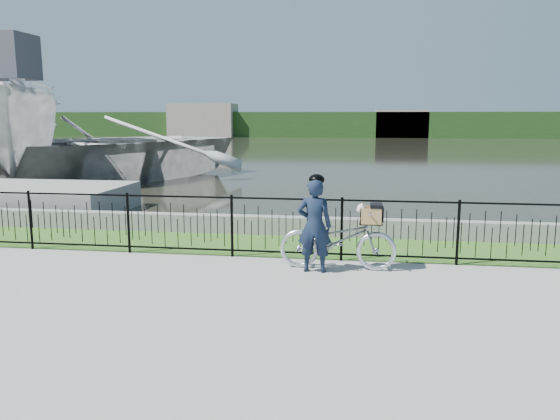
% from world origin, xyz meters
% --- Properties ---
extents(ground, '(120.00, 120.00, 0.00)m').
position_xyz_m(ground, '(0.00, 0.00, 0.00)').
color(ground, gray).
rests_on(ground, ground).
extents(grass_strip, '(60.00, 2.00, 0.01)m').
position_xyz_m(grass_strip, '(0.00, 2.60, 0.00)').
color(grass_strip, '#376720').
rests_on(grass_strip, ground).
extents(water, '(120.00, 120.00, 0.00)m').
position_xyz_m(water, '(0.00, 33.00, 0.00)').
color(water, '#27271E').
rests_on(water, ground).
extents(quay_wall, '(60.00, 0.30, 0.40)m').
position_xyz_m(quay_wall, '(0.00, 3.60, 0.20)').
color(quay_wall, gray).
rests_on(quay_wall, ground).
extents(fence, '(14.00, 0.06, 1.15)m').
position_xyz_m(fence, '(0.00, 1.60, 0.58)').
color(fence, black).
rests_on(fence, ground).
extents(far_treeline, '(120.00, 6.00, 3.00)m').
position_xyz_m(far_treeline, '(0.00, 60.00, 1.50)').
color(far_treeline, '#23441A').
rests_on(far_treeline, ground).
extents(far_building_left, '(8.00, 4.00, 4.00)m').
position_xyz_m(far_building_left, '(-18.00, 58.00, 2.00)').
color(far_building_left, gray).
rests_on(far_building_left, ground).
extents(far_building_right, '(6.00, 3.00, 3.20)m').
position_xyz_m(far_building_right, '(6.00, 58.50, 1.60)').
color(far_building_right, gray).
rests_on(far_building_right, ground).
extents(bicycle_rig, '(1.96, 0.68, 1.15)m').
position_xyz_m(bicycle_rig, '(0.97, 1.07, 0.52)').
color(bicycle_rig, silver).
rests_on(bicycle_rig, ground).
extents(cyclist, '(0.58, 0.39, 1.63)m').
position_xyz_m(cyclist, '(0.58, 0.84, 0.81)').
color(cyclist, black).
rests_on(cyclist, ground).
extents(boat_near, '(8.46, 9.73, 5.45)m').
position_xyz_m(boat_near, '(-11.61, 10.64, 1.95)').
color(boat_near, '#B4B4B3').
rests_on(boat_near, water).
extents(boat_far, '(13.93, 15.20, 2.57)m').
position_xyz_m(boat_far, '(-9.26, 12.27, 1.29)').
color(boat_far, '#B4B4B3').
rests_on(boat_far, water).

